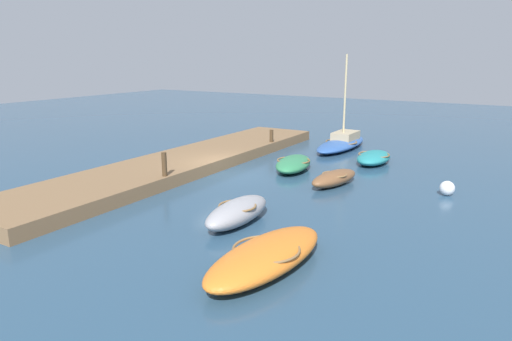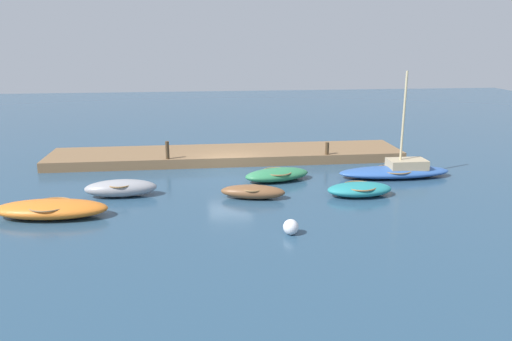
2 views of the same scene
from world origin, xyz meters
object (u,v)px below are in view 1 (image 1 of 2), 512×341
rowboat_teal (374,157)px  dinghy_brown (334,178)px  mooring_post_west (271,136)px  marker_buoy (447,188)px  rowboat_green (293,164)px  mooring_post_mid_west (164,164)px  rowboat_grey (237,212)px  motorboat_orange (266,256)px  sailboat_blue (342,142)px

rowboat_teal → dinghy_brown: dinghy_brown is taller
mooring_post_west → marker_buoy: (4.14, 10.48, -0.63)m
rowboat_green → mooring_post_mid_west: mooring_post_mid_west is taller
rowboat_grey → dinghy_brown: size_ratio=1.07×
mooring_post_west → motorboat_orange: bearing=28.6°
mooring_post_west → marker_buoy: mooring_post_west is taller
dinghy_brown → sailboat_blue: 8.50m
rowboat_teal → mooring_post_mid_west: 11.19m
rowboat_green → rowboat_teal: bearing=125.9°
sailboat_blue → rowboat_grey: bearing=7.3°
motorboat_orange → sailboat_blue: sailboat_blue is taller
mooring_post_west → mooring_post_mid_west: bearing=0.0°
rowboat_green → mooring_post_west: 4.79m
rowboat_green → marker_buoy: rowboat_green is taller
rowboat_teal → mooring_post_west: size_ratio=4.35×
motorboat_orange → sailboat_blue: size_ratio=0.80×
rowboat_grey → motorboat_orange: size_ratio=0.70×
dinghy_brown → mooring_post_mid_west: size_ratio=3.10×
rowboat_teal → motorboat_orange: motorboat_orange is taller
marker_buoy → mooring_post_mid_west: bearing=-63.7°
rowboat_green → mooring_post_mid_west: size_ratio=3.70×
motorboat_orange → mooring_post_west: bearing=-146.8°
rowboat_grey → marker_buoy: bearing=140.9°
sailboat_blue → mooring_post_mid_west: sailboat_blue is taller
rowboat_green → mooring_post_west: bearing=-151.1°
motorboat_orange → dinghy_brown: motorboat_orange is taller
rowboat_green → motorboat_orange: 11.09m
rowboat_grey → motorboat_orange: rowboat_grey is taller
motorboat_orange → dinghy_brown: (-8.65, -1.50, -0.05)m
sailboat_blue → marker_buoy: size_ratio=10.15×
rowboat_green → rowboat_grey: size_ratio=1.12×
rowboat_green → motorboat_orange: motorboat_orange is taller
rowboat_grey → mooring_post_west: bearing=-157.5°
dinghy_brown → marker_buoy: bearing=114.2°
motorboat_orange → mooring_post_mid_west: (-4.43, -7.49, 0.70)m
motorboat_orange → marker_buoy: motorboat_orange is taller
motorboat_orange → sailboat_blue: (-16.71, -4.20, 0.01)m
rowboat_grey → mooring_post_mid_west: bearing=-112.6°
rowboat_green → rowboat_teal: rowboat_green is taller
sailboat_blue → mooring_post_west: size_ratio=8.38×
sailboat_blue → mooring_post_mid_west: bearing=-14.4°
mooring_post_mid_west → rowboat_green: bearing=151.1°
rowboat_green → motorboat_orange: bearing=9.2°
mooring_post_west → marker_buoy: bearing=68.4°
mooring_post_west → mooring_post_mid_west: size_ratio=0.71×
dinghy_brown → sailboat_blue: (-8.06, -2.70, 0.05)m
sailboat_blue → mooring_post_west: sailboat_blue is taller
rowboat_green → mooring_post_west: (-3.51, -3.20, 0.59)m
rowboat_grey → mooring_post_mid_west: (-1.94, -4.95, 0.66)m
motorboat_orange → marker_buoy: (-9.60, 2.99, -0.08)m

